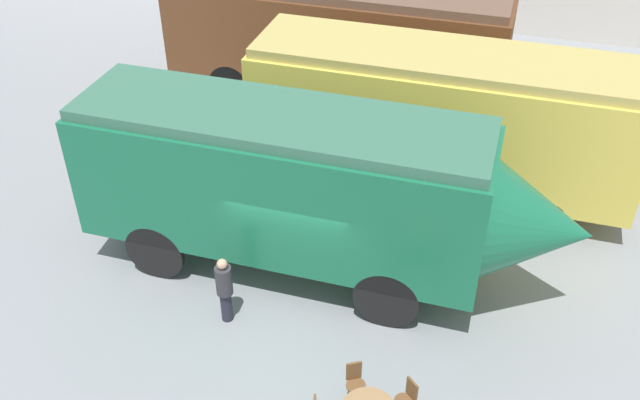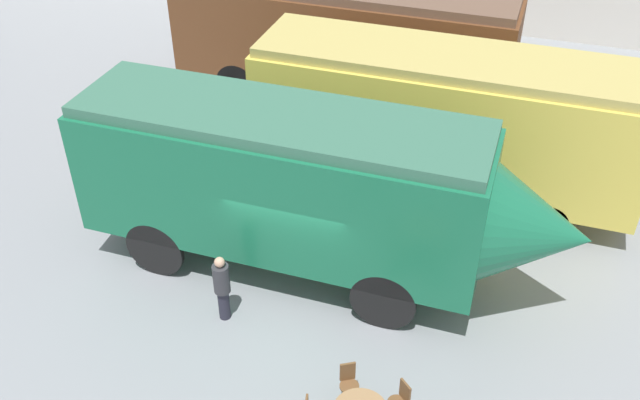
% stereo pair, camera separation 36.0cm
% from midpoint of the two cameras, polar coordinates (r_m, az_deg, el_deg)
% --- Properties ---
extents(ground_plane, '(80.00, 80.00, 0.00)m').
position_cam_midpoint_polar(ground_plane, '(15.84, -2.31, -6.63)').
color(ground_plane, gray).
extents(passenger_coach_wooden, '(10.15, 2.71, 3.76)m').
position_cam_midpoint_polar(passenger_coach_wooden, '(21.88, 0.84, 13.31)').
color(passenger_coach_wooden, brown).
rests_on(passenger_coach_wooden, ground_plane).
extents(passenger_coach_vintage, '(9.35, 2.56, 3.80)m').
position_cam_midpoint_polar(passenger_coach_vintage, '(17.75, 9.17, 6.81)').
color(passenger_coach_vintage, '#E0C64C').
rests_on(passenger_coach_vintage, ground_plane).
extents(streamlined_locomotive, '(10.50, 2.47, 3.90)m').
position_cam_midpoint_polar(streamlined_locomotive, '(14.67, -1.03, 1.18)').
color(streamlined_locomotive, '#196B47').
rests_on(streamlined_locomotive, ground_plane).
extents(cafe_chair_1, '(0.40, 0.40, 0.87)m').
position_cam_midpoint_polar(cafe_chair_1, '(13.13, 6.23, -15.39)').
color(cafe_chair_1, black).
rests_on(cafe_chair_1, ground_plane).
extents(cafe_chair_2, '(0.39, 0.40, 0.87)m').
position_cam_midpoint_polar(cafe_chair_2, '(13.30, 2.01, -14.18)').
color(cafe_chair_2, black).
rests_on(cafe_chair_2, ground_plane).
extents(visitor_person, '(0.34, 0.34, 1.61)m').
position_cam_midpoint_polar(visitor_person, '(14.59, -8.35, -6.97)').
color(visitor_person, '#262633').
rests_on(visitor_person, ground_plane).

